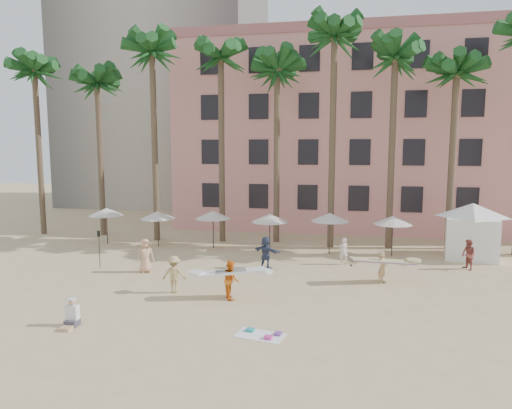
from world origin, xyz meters
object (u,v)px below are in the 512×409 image
object	(u,v)px
pink_hotel	(380,136)
cabana	(472,226)
carrier_white	(231,278)
carrier_yellow	(382,265)

from	to	relation	value
pink_hotel	cabana	distance (m)	15.03
carrier_white	cabana	bearing A→B (deg)	38.95
pink_hotel	carrier_white	distance (m)	25.84
pink_hotel	carrier_yellow	world-z (taller)	pink_hotel
cabana	carrier_white	bearing A→B (deg)	-141.05
pink_hotel	carrier_yellow	distance (m)	20.86
carrier_yellow	carrier_white	bearing A→B (deg)	-151.40
cabana	carrier_yellow	bearing A→B (deg)	-131.70
carrier_yellow	carrier_white	world-z (taller)	carrier_white
pink_hotel	cabana	bearing A→B (deg)	-69.29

